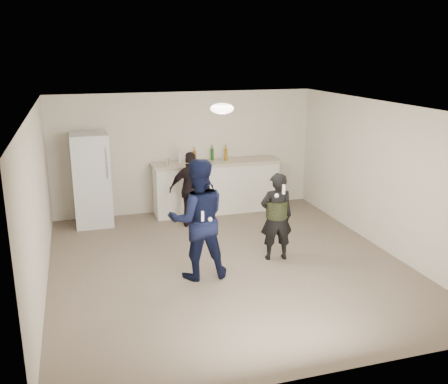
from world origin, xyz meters
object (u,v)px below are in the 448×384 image
object	(u,v)px
fridge	(92,180)
woman	(276,217)
counter	(216,188)
man	(198,219)
shaker	(168,162)
spectator	(192,189)

from	to	relation	value
fridge	woman	world-z (taller)	fridge
counter	man	xyz separation A→B (m)	(-1.13, -2.95, 0.38)
woman	fridge	bearing A→B (deg)	-35.72
fridge	shaker	world-z (taller)	fridge
shaker	man	size ratio (longest dim) A/B	0.09
fridge	man	bearing A→B (deg)	-64.18
shaker	man	xyz separation A→B (m)	(-0.08, -2.81, -0.27)
shaker	spectator	xyz separation A→B (m)	(0.35, -0.57, -0.44)
fridge	spectator	world-z (taller)	fridge
fridge	man	size ratio (longest dim) A/B	0.99
fridge	woman	xyz separation A→B (m)	(2.76, -2.61, -0.17)
counter	spectator	size ratio (longest dim) A/B	1.78
counter	woman	distance (m)	2.70
fridge	man	distance (m)	3.20
fridge	shaker	distance (m)	1.50
man	woman	xyz separation A→B (m)	(1.37, 0.28, -0.18)
woman	counter	bearing A→B (deg)	-77.23
man	spectator	xyz separation A→B (m)	(0.43, 2.24, -0.18)
counter	shaker	distance (m)	1.24
counter	shaker	size ratio (longest dim) A/B	15.29
shaker	woman	xyz separation A→B (m)	(1.29, -2.54, -0.45)
shaker	spectator	size ratio (longest dim) A/B	0.12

